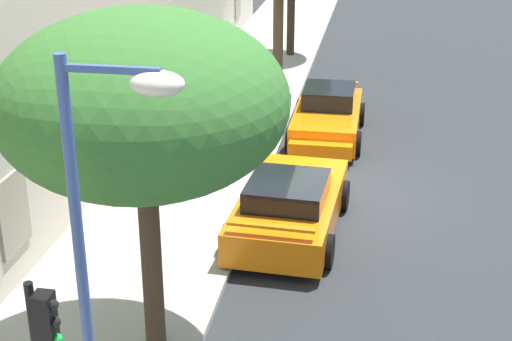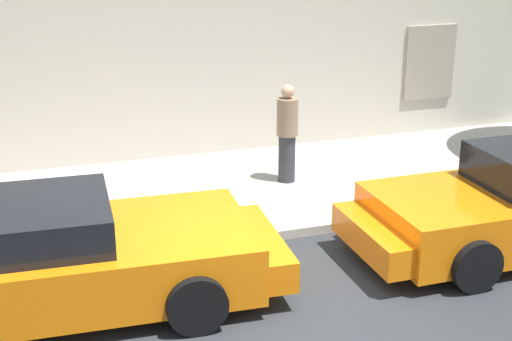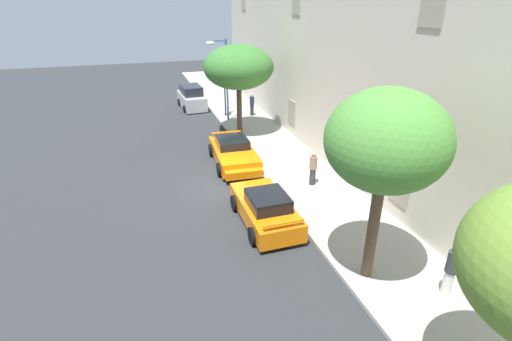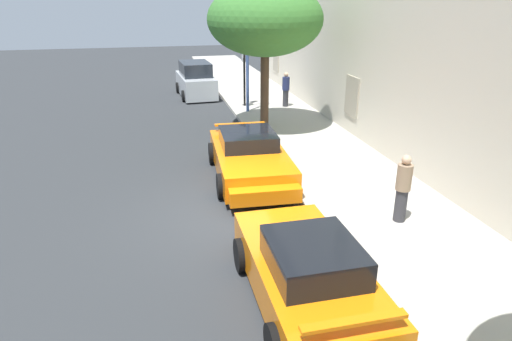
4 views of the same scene
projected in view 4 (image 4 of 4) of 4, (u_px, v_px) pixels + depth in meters
ground_plane at (230, 212)px, 11.56m from camera, size 80.00×80.00×0.00m
sidewalk at (367, 195)px, 12.34m from camera, size 60.00×3.84×0.14m
sportscar_red_lead at (251, 160)px, 13.41m from camera, size 4.93×2.44×1.35m
sportscar_yellow_flank at (304, 269)px, 8.08m from camera, size 4.51×2.07×1.42m
hatchback_parked at (196, 81)px, 24.29m from camera, size 3.94×2.06×1.84m
tree_midblock at (265, 20)px, 16.76m from camera, size 4.37×4.37×5.58m
traffic_light at (243, 56)px, 21.02m from camera, size 0.44×0.36×3.52m
street_lamp at (238, 24)px, 19.34m from camera, size 0.44×1.42×5.66m
pedestrian_admiring at (403, 188)px, 10.51m from camera, size 0.47×0.47×1.67m
pedestrian_strolling at (286, 89)px, 21.49m from camera, size 0.49×0.49×1.64m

